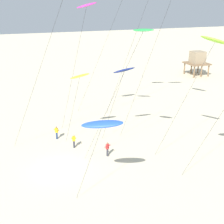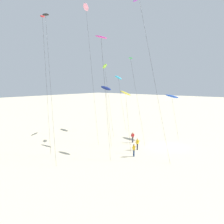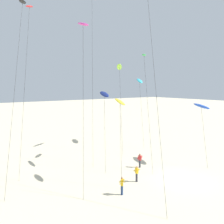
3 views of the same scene
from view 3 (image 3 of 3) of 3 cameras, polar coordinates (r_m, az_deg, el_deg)
ground_plane at (r=26.94m, az=16.35°, el=-15.20°), size 260.00×260.00×0.00m
kite_black at (r=30.00m, az=-20.51°, el=22.98°), size 4.94×7.94×19.17m
kite_cyan at (r=40.83m, az=6.55°, el=7.34°), size 3.66×5.52×11.18m
kite_magenta at (r=24.37m, az=-6.88°, el=19.63°), size 2.63×4.52×16.03m
kite_green at (r=31.90m, az=7.63°, el=12.81°), size 3.99×5.92×13.88m
kite_blue at (r=31.99m, az=20.43°, el=1.29°), size 2.38×3.74×7.66m
kite_navy at (r=28.58m, az=-1.84°, el=4.15°), size 2.04×3.55×9.25m
kite_yellow at (r=23.94m, az=1.90°, el=2.27°), size 1.66×2.88×8.55m
kite_red at (r=33.39m, az=-19.04°, el=22.24°), size 4.58×7.14×19.90m
kite_lime at (r=37.95m, az=1.77°, el=10.51°), size 3.90×5.57×13.22m
kite_flyer_nearest at (r=29.43m, az=6.62°, el=-11.27°), size 0.68×0.70×1.67m
kite_flyer_middle at (r=22.44m, az=2.38°, el=-16.98°), size 0.72×0.72×1.67m
kite_flyer_furthest at (r=25.30m, az=5.88°, el=-14.25°), size 0.60×0.62×1.67m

